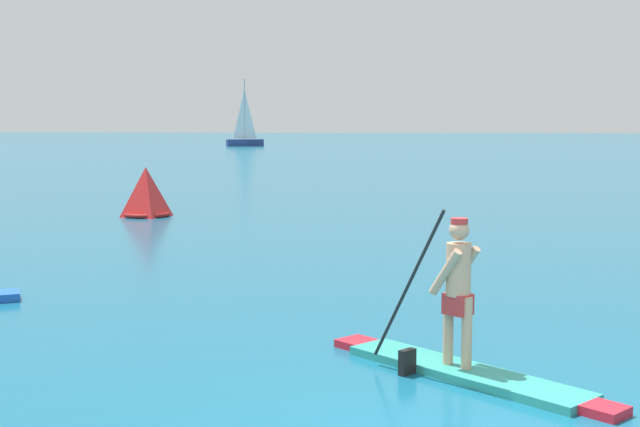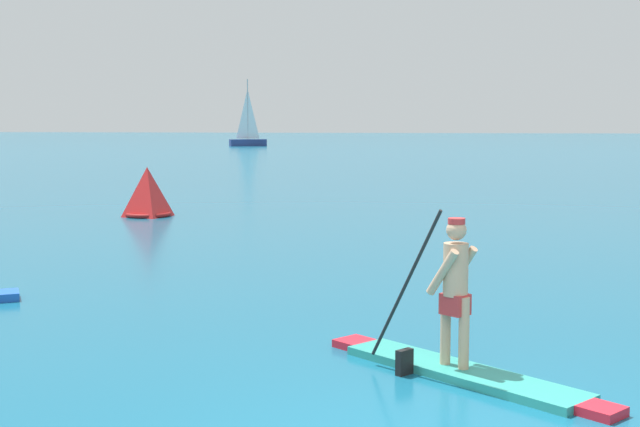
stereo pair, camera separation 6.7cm
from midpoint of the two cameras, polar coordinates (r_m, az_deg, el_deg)
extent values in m
cube|color=blue|center=(13.64, -20.05, -5.17)|extent=(0.55, 0.60, 0.12)
cube|color=teal|center=(9.15, 9.66, -10.44)|extent=(2.62, 2.17, 0.09)
cube|color=red|center=(10.18, 2.51, -8.66)|extent=(0.53, 0.54, 0.09)
cube|color=red|center=(8.30, 18.55, -12.42)|extent=(0.49, 0.49, 0.09)
cylinder|color=tan|center=(9.18, 8.60, -7.64)|extent=(0.11, 0.11, 0.76)
cylinder|color=tan|center=(9.03, 9.81, -7.89)|extent=(0.11, 0.11, 0.76)
cube|color=red|center=(9.04, 9.24, -6.00)|extent=(0.34, 0.33, 0.22)
cylinder|color=tan|center=(8.97, 9.28, -3.71)|extent=(0.26, 0.26, 0.55)
sphere|color=tan|center=(8.91, 9.32, -1.11)|extent=(0.21, 0.21, 0.21)
cylinder|color=red|center=(8.90, 9.33, -0.50)|extent=(0.18, 0.18, 0.06)
cylinder|color=tan|center=(8.89, 8.40, -3.91)|extent=(0.35, 0.30, 0.54)
cylinder|color=tan|center=(9.12, 9.63, -3.67)|extent=(0.35, 0.30, 0.54)
cylinder|color=black|center=(8.93, 5.94, -4.83)|extent=(0.78, 0.63, 1.68)
cube|color=black|center=(9.13, 5.88, -10.00)|extent=(0.18, 0.21, 0.32)
pyramid|color=red|center=(24.56, -11.39, 1.44)|extent=(1.50, 1.50, 1.40)
torus|color=maroon|center=(24.62, -11.35, -0.05)|extent=(1.31, 1.31, 0.12)
cube|color=navy|center=(98.07, -4.82, 4.74)|extent=(4.20, 3.05, 0.78)
cylinder|color=#B2B2B7|center=(98.06, -4.84, 6.96)|extent=(0.12, 0.12, 6.81)
pyramid|color=white|center=(98.05, -4.84, 6.67)|extent=(1.82, 0.61, 5.63)
camera|label=1|loc=(0.03, -89.88, 0.01)|focal=47.84mm
camera|label=2|loc=(0.03, 90.12, -0.01)|focal=47.84mm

